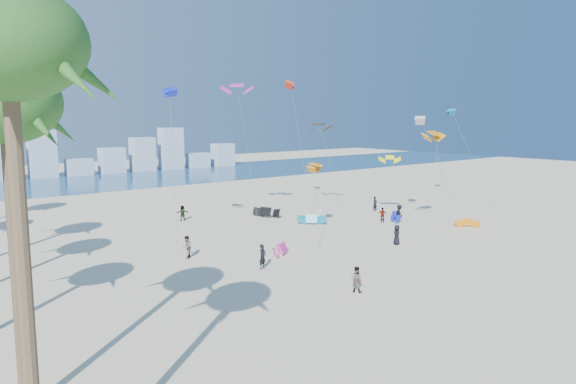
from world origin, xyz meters
TOP-DOWN VIEW (x-y plane):
  - ground at (0.00, 0.00)m, footprint 220.00×220.00m
  - ocean at (0.00, 72.00)m, footprint 220.00×220.00m
  - kitesurfer_near at (-2.97, 11.55)m, footprint 0.76×0.62m
  - kitesurfer_mid at (-1.54, 3.82)m, footprint 0.89×0.97m
  - kitesurfers_far at (8.79, 19.67)m, footprint 27.51×21.70m
  - grounded_kites at (11.65, 20.00)m, footprint 23.25×19.51m
  - flying_kites at (13.10, 21.18)m, footprint 39.76×20.07m
  - distant_skyline at (-1.19, 82.00)m, footprint 85.00×3.00m

SIDE VIEW (x-z plane):
  - ground at x=0.00m, z-range 0.00..0.00m
  - ocean at x=0.00m, z-range 0.01..0.01m
  - grounded_kites at x=11.65m, z-range -0.06..0.96m
  - kitesurfer_mid at x=-1.54m, z-range 0.00..1.61m
  - kitesurfers_far at x=8.79m, z-range -0.04..1.72m
  - kitesurfer_near at x=-2.97m, z-range 0.00..1.78m
  - distant_skyline at x=-1.19m, z-range -1.11..7.29m
  - flying_kites at x=13.10m, z-range 3.44..18.47m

